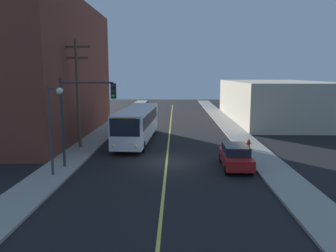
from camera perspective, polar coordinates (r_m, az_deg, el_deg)
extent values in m
plane|color=black|center=(24.08, -0.25, -6.36)|extent=(120.00, 120.00, 0.00)
cube|color=gray|center=(34.71, -11.84, -1.64)|extent=(2.50, 90.00, 0.15)
cube|color=gray|center=(34.44, 12.38, -1.74)|extent=(2.50, 90.00, 0.15)
cube|color=#D8CC4C|center=(38.74, 0.37, -0.45)|extent=(0.16, 60.00, 0.01)
cube|color=brown|center=(36.58, -21.70, 9.10)|extent=(10.00, 22.34, 13.66)
cube|color=black|center=(35.29, -13.76, 0.97)|extent=(0.06, 15.64, 1.30)
cube|color=black|center=(35.00, -13.96, 6.17)|extent=(0.06, 15.64, 1.30)
cube|color=black|center=(35.00, -14.16, 11.40)|extent=(0.06, 15.64, 1.30)
cube|color=black|center=(35.29, -14.37, 16.60)|extent=(0.06, 15.64, 1.30)
cube|color=beige|center=(48.26, 18.07, 4.23)|extent=(12.00, 23.65, 5.43)
cube|color=black|center=(47.00, 11.02, 3.03)|extent=(0.06, 16.55, 1.30)
cube|color=silver|center=(31.10, -5.36, 0.55)|extent=(3.12, 12.11, 2.75)
cube|color=black|center=(25.21, -7.59, -0.27)|extent=(2.35, 0.19, 1.40)
cube|color=black|center=(36.88, -3.86, 2.89)|extent=(2.30, 0.19, 1.10)
cube|color=black|center=(31.26, -7.64, 1.53)|extent=(0.55, 10.19, 1.10)
cube|color=black|center=(30.85, -3.07, 1.50)|extent=(0.55, 10.19, 1.10)
cube|color=orange|center=(25.13, -7.61, 1.08)|extent=(1.79, 0.15, 0.30)
sphere|color=#F9D872|center=(25.64, -9.50, -3.46)|extent=(0.24, 0.24, 0.24)
sphere|color=#F9D872|center=(25.28, -5.55, -3.56)|extent=(0.24, 0.24, 0.24)
cylinder|color=black|center=(27.50, -9.06, -3.45)|extent=(0.35, 1.01, 1.00)
cylinder|color=black|center=(27.09, -4.41, -3.56)|extent=(0.35, 1.01, 1.00)
cylinder|color=black|center=(34.91, -6.21, -0.73)|extent=(0.35, 1.01, 1.00)
cylinder|color=black|center=(34.58, -2.54, -0.78)|extent=(0.35, 1.01, 1.00)
cube|color=maroon|center=(22.97, 11.71, -5.59)|extent=(1.88, 4.43, 0.70)
cube|color=black|center=(22.81, 11.76, -4.01)|extent=(1.66, 2.49, 0.60)
cylinder|color=black|center=(21.51, 10.20, -7.51)|extent=(0.23, 0.64, 0.64)
cylinder|color=black|center=(21.79, 14.41, -7.45)|extent=(0.23, 0.64, 0.64)
cylinder|color=black|center=(24.38, 9.25, -5.51)|extent=(0.23, 0.64, 0.64)
cylinder|color=black|center=(24.62, 12.97, -5.48)|extent=(0.23, 0.64, 0.64)
cylinder|color=brown|center=(28.82, -15.44, 5.34)|extent=(0.28, 0.28, 9.09)
cube|color=#4C3D2D|center=(28.86, -15.77, 13.17)|extent=(2.40, 0.16, 0.16)
cube|color=#4C3D2D|center=(28.80, -15.70, 11.39)|extent=(2.00, 0.16, 0.16)
cylinder|color=#2D2D33|center=(23.01, -17.95, 0.49)|extent=(0.18, 0.18, 6.00)
cylinder|color=#2D2D33|center=(22.26, -14.00, 7.37)|extent=(3.50, 0.12, 0.12)
cube|color=black|center=(21.89, -9.50, 6.05)|extent=(0.32, 0.36, 1.00)
sphere|color=#2D2D2D|center=(21.69, -9.61, 6.87)|extent=(0.22, 0.22, 0.22)
sphere|color=#2D2D2D|center=(21.70, -9.59, 6.02)|extent=(0.22, 0.22, 0.22)
sphere|color=green|center=(21.72, -9.57, 5.18)|extent=(0.22, 0.22, 0.22)
cylinder|color=#38383D|center=(21.33, -19.83, -0.93)|extent=(0.16, 0.16, 5.50)
cylinder|color=#38383D|center=(20.93, -19.32, 6.22)|extent=(0.70, 0.10, 0.10)
sphere|color=#EAE5C6|center=(20.82, -18.39, 5.84)|extent=(0.40, 0.40, 0.40)
cylinder|color=red|center=(28.53, 13.89, -3.15)|extent=(0.26, 0.26, 0.70)
sphere|color=gold|center=(28.46, 13.92, -2.42)|extent=(0.24, 0.24, 0.24)
cylinder|color=red|center=(28.48, 13.58, -2.96)|extent=(0.12, 0.10, 0.10)
cylinder|color=red|center=(28.55, 14.21, -2.95)|extent=(0.12, 0.10, 0.10)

